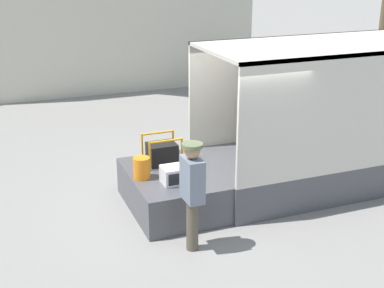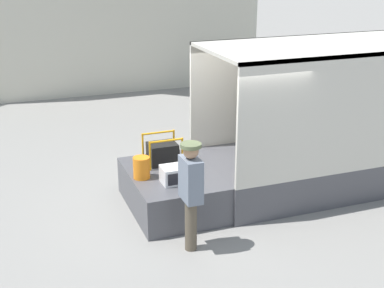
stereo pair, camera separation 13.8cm
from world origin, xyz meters
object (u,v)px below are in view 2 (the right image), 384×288
object	(u,v)px
portable_generator	(164,153)
worker_person	(191,186)
orange_bucket	(141,168)
microwave	(178,174)

from	to	relation	value
portable_generator	worker_person	size ratio (longest dim) A/B	0.37
orange_bucket	worker_person	bearing A→B (deg)	-75.19
microwave	portable_generator	world-z (taller)	portable_generator
portable_generator	orange_bucket	bearing A→B (deg)	-137.40
microwave	orange_bucket	size ratio (longest dim) A/B	1.43
microwave	orange_bucket	xyz separation A→B (m)	(-0.50, 0.38, 0.04)
portable_generator	orange_bucket	xyz separation A→B (m)	(-0.54, -0.50, -0.01)
orange_bucket	portable_generator	bearing A→B (deg)	42.60
orange_bucket	worker_person	size ratio (longest dim) A/B	0.22
orange_bucket	microwave	bearing A→B (deg)	-37.14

